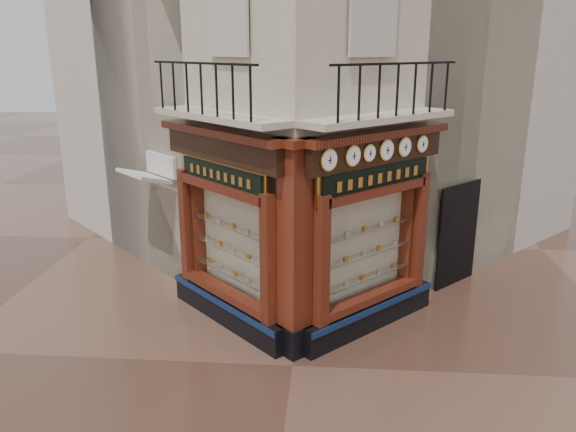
# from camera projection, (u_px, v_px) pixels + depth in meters

# --- Properties ---
(ground) EXTENTS (80.00, 80.00, 0.00)m
(ground) POSITION_uv_depth(u_px,v_px,m) (293.00, 366.00, 9.94)
(ground) COLOR #482D21
(ground) RESTS_ON ground
(main_building) EXTENTS (11.31, 11.31, 12.00)m
(main_building) POSITION_uv_depth(u_px,v_px,m) (310.00, 24.00, 14.11)
(main_building) COLOR beige
(main_building) RESTS_ON ground
(neighbour_left) EXTENTS (11.31, 11.31, 11.00)m
(neighbour_left) POSITION_uv_depth(u_px,v_px,m) (231.00, 45.00, 16.80)
(neighbour_left) COLOR beige
(neighbour_left) RESTS_ON ground
(neighbour_right) EXTENTS (11.31, 11.31, 11.00)m
(neighbour_right) POSITION_uv_depth(u_px,v_px,m) (397.00, 45.00, 16.44)
(neighbour_right) COLOR beige
(neighbour_right) RESTS_ON ground
(shopfront_left) EXTENTS (2.86, 2.86, 3.98)m
(shopfront_left) POSITION_uv_depth(u_px,v_px,m) (227.00, 231.00, 10.98)
(shopfront_left) COLOR black
(shopfront_left) RESTS_ON ground
(shopfront_right) EXTENTS (2.86, 2.86, 3.98)m
(shopfront_right) POSITION_uv_depth(u_px,v_px,m) (371.00, 234.00, 10.77)
(shopfront_right) COLOR black
(shopfront_right) RESTS_ON ground
(corner_pilaster) EXTENTS (0.85, 0.85, 3.98)m
(corner_pilaster) POSITION_uv_depth(u_px,v_px,m) (295.00, 253.00, 9.86)
(corner_pilaster) COLOR black
(corner_pilaster) RESTS_ON ground
(balcony) EXTENTS (5.94, 2.97, 1.03)m
(balcony) POSITION_uv_depth(u_px,v_px,m) (299.00, 116.00, 10.16)
(balcony) COLOR beige
(balcony) RESTS_ON ground
(clock_a) EXTENTS (0.31, 0.31, 0.38)m
(clock_a) POSITION_uv_depth(u_px,v_px,m) (329.00, 160.00, 9.30)
(clock_a) COLOR gold
(clock_a) RESTS_ON ground
(clock_b) EXTENTS (0.30, 0.30, 0.37)m
(clock_b) POSITION_uv_depth(u_px,v_px,m) (353.00, 156.00, 9.67)
(clock_b) COLOR gold
(clock_b) RESTS_ON ground
(clock_c) EXTENTS (0.26, 0.26, 0.32)m
(clock_c) POSITION_uv_depth(u_px,v_px,m) (369.00, 153.00, 9.93)
(clock_c) COLOR gold
(clock_c) RESTS_ON ground
(clock_d) EXTENTS (0.31, 0.31, 0.39)m
(clock_d) POSITION_uv_depth(u_px,v_px,m) (386.00, 150.00, 10.22)
(clock_d) COLOR gold
(clock_d) RESTS_ON ground
(clock_e) EXTENTS (0.30, 0.30, 0.38)m
(clock_e) POSITION_uv_depth(u_px,v_px,m) (404.00, 147.00, 10.55)
(clock_e) COLOR gold
(clock_e) RESTS_ON ground
(clock_f) EXTENTS (0.27, 0.27, 0.34)m
(clock_f) POSITION_uv_depth(u_px,v_px,m) (422.00, 144.00, 10.89)
(clock_f) COLOR gold
(clock_f) RESTS_ON ground
(awning) EXTENTS (1.45, 1.45, 0.29)m
(awning) POSITION_uv_depth(u_px,v_px,m) (152.00, 283.00, 13.48)
(awning) COLOR silver
(awning) RESTS_ON ground
(signboard_left) EXTENTS (1.99, 1.99, 0.53)m
(signboard_left) POSITION_uv_depth(u_px,v_px,m) (221.00, 175.00, 10.61)
(signboard_left) COLOR gold
(signboard_left) RESTS_ON ground
(signboard_right) EXTENTS (2.23, 2.23, 0.60)m
(signboard_right) POSITION_uv_depth(u_px,v_px,m) (377.00, 178.00, 10.39)
(signboard_right) COLOR gold
(signboard_right) RESTS_ON ground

